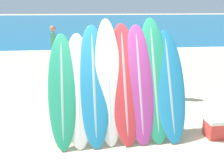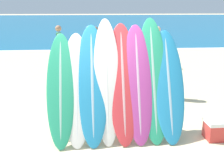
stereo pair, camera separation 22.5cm
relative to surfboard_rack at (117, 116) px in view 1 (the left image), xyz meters
The scene contains 16 objects.
ground_plane 0.54m from the surfboard_rack, 120.79° to the right, with size 160.00×160.00×0.00m, color beige.
ocean_water 39.75m from the surfboard_rack, 90.22° to the left, with size 120.00×60.00×0.01m.
surfboard_rack is the anchor object (origin of this frame).
surfboard_slot_0 1.14m from the surfboard_rack, behind, with size 0.52×1.05×1.98m.
surfboard_slot_1 0.90m from the surfboard_rack, behind, with size 0.53×1.00×1.98m.
surfboard_slot_2 0.75m from the surfboard_rack, 168.38° to the left, with size 0.58×1.11×2.13m.
surfboard_slot_3 0.70m from the surfboard_rack, 146.82° to the left, with size 0.50×1.03×2.25m.
surfboard_slot_4 0.65m from the surfboard_rack, 31.92° to the left, with size 0.57×1.09×2.16m.
surfboard_slot_5 0.75m from the surfboard_rack, 10.61° to the left, with size 0.56×1.06×2.13m.
surfboard_slot_6 1.00m from the surfboard_rack, ahead, with size 0.57×1.09×2.26m.
surfboard_slot_7 1.16m from the surfboard_rack, ahead, with size 0.59×1.06×2.02m.
person_near_water 5.87m from the surfboard_rack, 106.19° to the left, with size 0.24×0.30×1.76m.
person_mid_beach 6.24m from the surfboard_rack, 68.80° to the left, with size 0.23×0.28×1.69m.
person_far_left 2.67m from the surfboard_rack, 51.64° to the left, with size 0.23×0.27×1.58m.
person_far_right 5.89m from the surfboard_rack, 92.20° to the left, with size 0.28×0.23×1.68m.
cooler_box 2.01m from the surfboard_rack, ahead, with size 0.55×0.37×0.39m.
Camera 1 is at (-0.53, -4.31, 2.47)m, focal length 42.00 mm.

